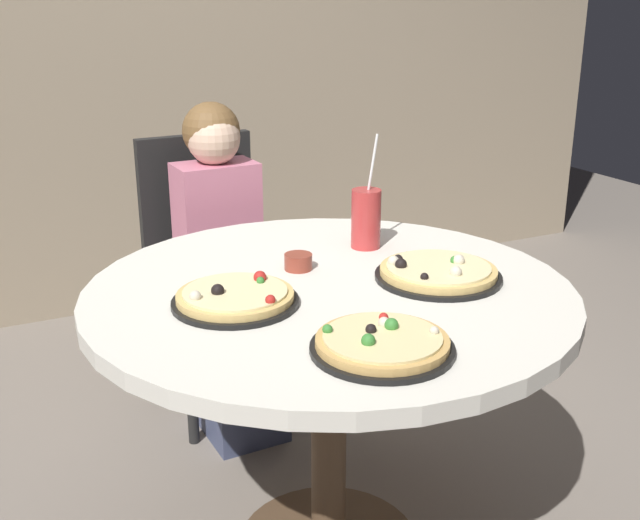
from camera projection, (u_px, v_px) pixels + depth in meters
name	position (u px, v px, depth m)	size (l,w,h in m)	color
dining_table	(329.00, 327.00, 1.86)	(1.16, 1.16, 0.75)	silver
chair_wooden	(208.00, 260.00, 2.67)	(0.41, 0.41, 0.95)	black
diner_child	(228.00, 289.00, 2.53)	(0.26, 0.42, 1.08)	#3F4766
pizza_veggie	(438.00, 272.00, 1.86)	(0.31, 0.31, 0.05)	black
pizza_cheese	(382.00, 343.00, 1.49)	(0.28, 0.28, 0.05)	black
pizza_pepperoni	(235.00, 298.00, 1.71)	(0.28, 0.28, 0.05)	black
soda_cup	(366.00, 218.00, 2.08)	(0.08, 0.08, 0.31)	#B73333
sauce_bowl	(298.00, 262.00, 1.93)	(0.07, 0.07, 0.04)	brown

